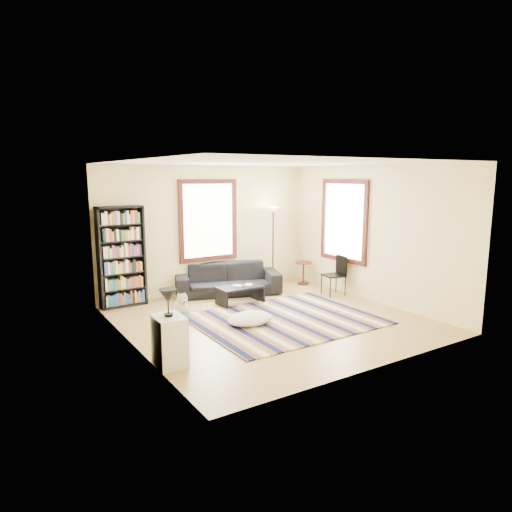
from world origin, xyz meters
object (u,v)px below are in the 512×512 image
sofa (228,279)px  white_cabinet (169,341)px  floor_lamp (273,247)px  coffee_table (240,295)px  floor_cushion (250,319)px  dog (180,305)px  folding_chair (334,275)px  bookshelf (122,257)px  side_table (303,273)px

sofa → white_cabinet: (-2.54, -2.96, 0.02)m
floor_lamp → sofa: bearing=-175.5°
coffee_table → floor_lamp: size_ratio=0.48×
coffee_table → floor_cushion: coffee_table is taller
dog → folding_chair: bearing=5.1°
sofa → bookshelf: bookshelf is taller
side_table → dog: bearing=-165.4°
coffee_table → side_table: bearing=16.7°
coffee_table → white_cabinet: bearing=-138.2°
side_table → dog: 3.69m
bookshelf → dog: (0.62, -1.40, -0.74)m
floor_lamp → folding_chair: 1.63m
white_cabinet → floor_cushion: bearing=28.1°
folding_chair → side_table: bearing=96.7°
sofa → white_cabinet: white_cabinet is taller
floor_lamp → dog: bearing=-156.9°
coffee_table → side_table: side_table is taller
coffee_table → white_cabinet: 3.18m
floor_lamp → dog: size_ratio=3.61×
coffee_table → floor_cushion: bearing=-112.9°
folding_chair → dog: (-3.52, 0.19, -0.17)m
coffee_table → white_cabinet: size_ratio=1.29×
sofa → folding_chair: bearing=-15.8°
floor_cushion → dog: dog is taller
folding_chair → white_cabinet: 4.74m
bookshelf → coffee_table: 2.47m
coffee_table → floor_lamp: 1.89m
bookshelf → side_table: 4.28m
dog → sofa: bearing=43.3°
folding_chair → coffee_table: bearing=176.3°
floor_lamp → dog: floor_lamp is taller
sofa → floor_cushion: 2.19m
floor_cushion → floor_lamp: bearing=47.7°
side_table → bookshelf: bearing=173.6°
coffee_table → floor_cushion: (-0.52, -1.23, -0.08)m
floor_cushion → floor_lamp: (1.97, 2.17, 0.83)m
sofa → dog: bearing=-126.0°
side_table → dog: side_table is taller
sofa → floor_lamp: size_ratio=1.23×
floor_lamp → folding_chair: floor_lamp is taller
floor_cushion → folding_chair: size_ratio=0.97×
coffee_table → side_table: (2.14, 0.64, 0.09)m
bookshelf → floor_cushion: bearing=-56.7°
side_table → folding_chair: (-0.05, -1.12, 0.16)m
floor_lamp → white_cabinet: bearing=-141.3°
bookshelf → floor_lamp: bookshelf is taller
floor_cushion → bookshelf: bearing=123.3°
floor_cushion → floor_lamp: size_ratio=0.45×
floor_cushion → sofa: bearing=71.5°
bookshelf → coffee_table: bookshelf is taller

